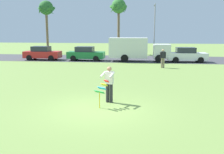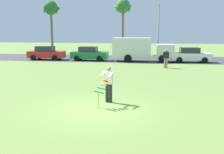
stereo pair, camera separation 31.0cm
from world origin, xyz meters
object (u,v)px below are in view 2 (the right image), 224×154
(parked_truck_white_box, at_px, (139,49))
(palm_tree_left_near, at_px, (51,10))
(parked_car_red, at_px, (46,53))
(parked_car_green, at_px, (89,54))
(streetlight_pole, at_px, (159,26))
(person_kite_flyer, at_px, (109,83))
(parked_car_white, at_px, (190,55))
(palm_tree_right_near, at_px, (123,8))
(kite_held, at_px, (101,89))
(person_walker_near, at_px, (166,58))

(parked_truck_white_box, xyz_separation_m, palm_tree_left_near, (-13.68, 8.83, 5.04))
(parked_car_red, xyz_separation_m, palm_tree_left_near, (-2.75, 8.83, 5.67))
(parked_car_green, xyz_separation_m, streetlight_pole, (7.96, 7.39, 3.22))
(person_kite_flyer, distance_m, streetlight_pole, 24.67)
(parked_car_white, relative_size, palm_tree_left_near, 0.55)
(person_kite_flyer, bearing_deg, parked_car_red, 121.35)
(palm_tree_left_near, relative_size, palm_tree_right_near, 0.98)
(parked_car_white, xyz_separation_m, palm_tree_right_near, (-8.46, 9.43, 5.83))
(parked_car_white, bearing_deg, parked_car_green, 179.99)
(person_kite_flyer, bearing_deg, parked_car_green, 106.72)
(parked_truck_white_box, distance_m, palm_tree_right_near, 11.15)
(person_kite_flyer, bearing_deg, streetlight_pole, 83.25)
(parked_car_red, relative_size, parked_truck_white_box, 0.62)
(person_kite_flyer, height_order, parked_car_white, person_kite_flyer)
(parked_car_green, relative_size, streetlight_pole, 0.60)
(kite_held, bearing_deg, parked_car_green, 105.35)
(streetlight_pole, bearing_deg, palm_tree_right_near, 158.41)
(parked_truck_white_box, bearing_deg, kite_held, -92.69)
(palm_tree_left_near, distance_m, person_walker_near, 22.01)
(parked_car_red, xyz_separation_m, person_walker_near, (13.61, -4.82, 0.16))
(parked_car_green, bearing_deg, kite_held, -74.65)
(parked_car_white, distance_m, palm_tree_left_near, 21.91)
(parked_car_green, relative_size, palm_tree_right_near, 0.53)
(kite_held, bearing_deg, palm_tree_right_near, 94.35)
(parked_truck_white_box, height_order, palm_tree_left_near, palm_tree_left_near)
(parked_car_green, relative_size, parked_truck_white_box, 0.62)
(parked_car_red, bearing_deg, person_kite_flyer, -58.65)
(parked_car_red, relative_size, parked_car_green, 1.01)
(person_kite_flyer, xyz_separation_m, kite_held, (-0.21, -0.82, -0.13))
(parked_car_red, height_order, parked_truck_white_box, parked_truck_white_box)
(kite_held, relative_size, palm_tree_left_near, 0.15)
(streetlight_pole, bearing_deg, palm_tree_left_near, 174.85)
(palm_tree_left_near, height_order, streetlight_pole, palm_tree_left_near)
(parked_car_red, bearing_deg, kite_held, -60.36)
(palm_tree_left_near, height_order, palm_tree_right_near, palm_tree_right_near)
(parked_car_red, xyz_separation_m, parked_car_white, (16.48, -0.00, 0.00))
(streetlight_pole, bearing_deg, parked_car_white, -65.97)
(kite_held, relative_size, streetlight_pole, 0.17)
(palm_tree_left_near, bearing_deg, person_walker_near, -39.83)
(person_walker_near, bearing_deg, streetlight_pole, 91.99)
(kite_held, xyz_separation_m, parked_car_green, (-4.87, 17.75, -0.05))
(parked_car_white, height_order, palm_tree_left_near, palm_tree_left_near)
(parked_car_red, bearing_deg, parked_truck_white_box, 0.01)
(parked_car_red, xyz_separation_m, parked_truck_white_box, (10.93, 0.00, 0.64))
(parked_car_red, distance_m, palm_tree_right_near, 13.69)
(parked_truck_white_box, height_order, person_walker_near, parked_truck_white_box)
(parked_truck_white_box, distance_m, palm_tree_left_near, 17.04)
(parked_car_white, xyz_separation_m, palm_tree_left_near, (-19.23, 8.83, 5.67))
(parked_car_green, bearing_deg, person_kite_flyer, -73.28)
(kite_held, height_order, parked_car_red, parked_car_red)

